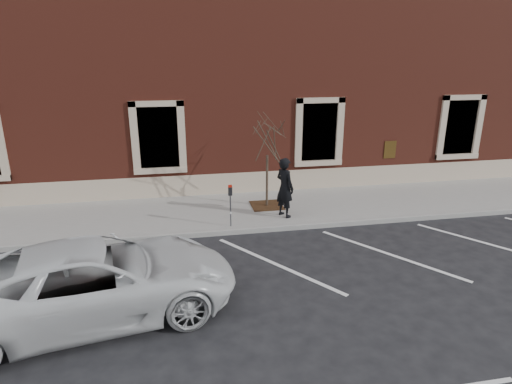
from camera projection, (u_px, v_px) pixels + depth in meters
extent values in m
plane|color=#28282B|center=(260.00, 232.00, 13.26)|extent=(120.00, 120.00, 0.00)
cube|color=#9E9A94|center=(250.00, 210.00, 14.88)|extent=(40.00, 3.50, 0.15)
cube|color=#9E9E99|center=(260.00, 230.00, 13.19)|extent=(40.00, 0.12, 0.15)
cube|color=maroon|center=(227.00, 83.00, 19.27)|extent=(40.00, 8.50, 8.00)
cube|color=#B8A58C|center=(242.00, 182.00, 16.39)|extent=(40.00, 0.06, 0.80)
cube|color=black|center=(159.00, 137.00, 15.40)|extent=(1.40, 0.30, 2.20)
cube|color=#B8A58C|center=(161.00, 170.00, 15.61)|extent=(1.90, 0.20, 0.20)
cube|color=black|center=(318.00, 131.00, 16.46)|extent=(1.40, 0.30, 2.20)
cube|color=#B8A58C|center=(318.00, 163.00, 16.67)|extent=(1.90, 0.20, 0.20)
cube|color=black|center=(458.00, 127.00, 17.52)|extent=(1.40, 0.30, 2.20)
cube|color=#B8A58C|center=(456.00, 156.00, 17.73)|extent=(1.90, 0.20, 0.20)
imported|color=black|center=(285.00, 187.00, 13.82)|extent=(0.76, 0.86, 1.97)
cylinder|color=#595B60|center=(231.00, 211.00, 13.14)|extent=(0.04, 0.04, 1.01)
cube|color=black|center=(230.00, 191.00, 12.94)|extent=(0.12, 0.09, 0.26)
cube|color=#B3190B|center=(230.00, 186.00, 12.89)|extent=(0.11, 0.09, 0.06)
cube|color=white|center=(231.00, 213.00, 13.11)|extent=(0.05, 0.00, 0.07)
cube|color=#402614|center=(267.00, 205.00, 15.06)|extent=(1.09, 1.09, 0.03)
cylinder|color=#403427|center=(267.00, 181.00, 14.78)|extent=(0.08, 0.08, 1.82)
imported|color=silver|center=(96.00, 280.00, 8.82)|extent=(6.17, 3.66, 1.61)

